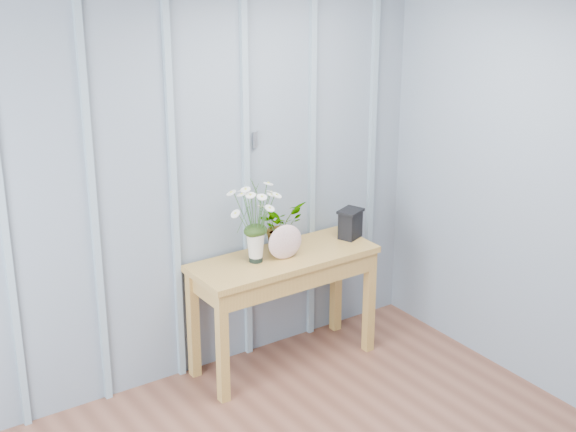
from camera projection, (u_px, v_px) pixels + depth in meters
room_shell at (255, 116)px, 3.76m from camera, size 4.00×4.50×2.50m
sideboard at (284, 273)px, 5.52m from camera, size 1.20×0.45×0.75m
daisy_vase at (255, 211)px, 5.29m from camera, size 0.37×0.28×0.53m
spider_plant at (281, 226)px, 5.53m from camera, size 0.34×0.31×0.31m
felt_disc_vessel at (285, 242)px, 5.40m from camera, size 0.23×0.10×0.22m
carved_box at (350, 223)px, 5.73m from camera, size 0.19×0.17×0.19m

